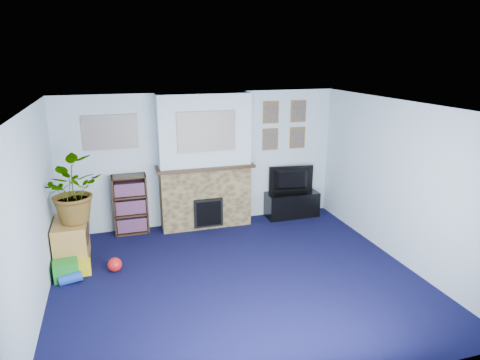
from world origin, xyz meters
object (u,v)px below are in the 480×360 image
object	(u,v)px
television	(292,180)
sideboard	(72,239)
tv_stand	(292,205)
bookshelf	(131,206)

from	to	relation	value
television	sideboard	xyz separation A→B (m)	(-3.93, -0.79, -0.38)
tv_stand	sideboard	xyz separation A→B (m)	(-3.93, -0.77, 0.12)
television	bookshelf	world-z (taller)	bookshelf
sideboard	bookshelf	bearing A→B (deg)	42.45
tv_stand	bookshelf	distance (m)	3.03
tv_stand	television	bearing A→B (deg)	90.00
sideboard	television	bearing A→B (deg)	11.29
sideboard	tv_stand	bearing A→B (deg)	11.01
television	sideboard	distance (m)	4.03
tv_stand	sideboard	distance (m)	4.01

